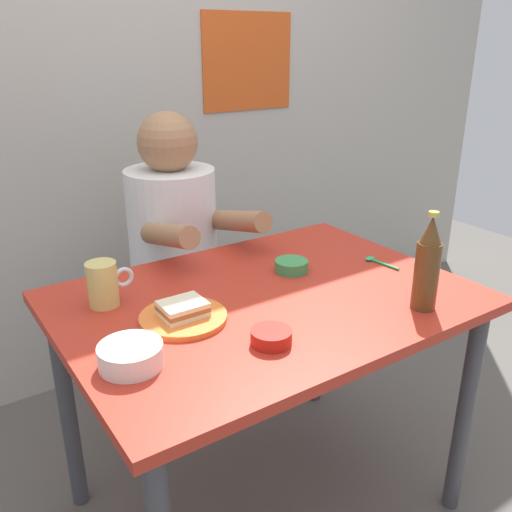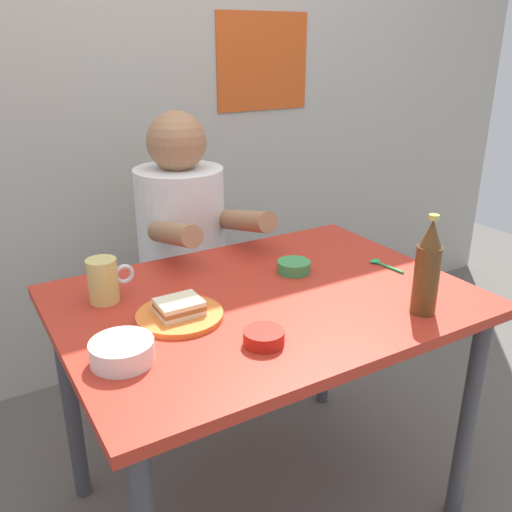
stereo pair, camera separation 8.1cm
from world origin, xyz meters
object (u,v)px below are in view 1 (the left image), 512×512
at_px(beer_bottle, 427,266).
at_px(dip_bowl_green, 291,265).
at_px(dining_table, 266,326).
at_px(stool, 178,326).
at_px(plate_orange, 183,317).
at_px(sandwich, 183,308).
at_px(beer_mug, 104,284).
at_px(person_seated, 174,226).

distance_m(beer_bottle, dip_bowl_green, 0.42).
height_order(dining_table, beer_bottle, beer_bottle).
relative_size(stool, dip_bowl_green, 4.50).
height_order(dining_table, dip_bowl_green, dip_bowl_green).
distance_m(plate_orange, sandwich, 0.02).
relative_size(dining_table, beer_mug, 8.73).
bearing_deg(stool, plate_orange, -113.75).
xyz_separation_m(stool, beer_mug, (-0.41, -0.44, 0.45)).
distance_m(plate_orange, dip_bowl_green, 0.42).
relative_size(dining_table, stool, 2.44).
xyz_separation_m(plate_orange, beer_bottle, (0.55, -0.29, 0.11)).
bearing_deg(sandwich, plate_orange, 179.78).
bearing_deg(beer_mug, dip_bowl_green, -9.95).
height_order(sandwich, dip_bowl_green, sandwich).
relative_size(beer_bottle, dip_bowl_green, 2.62).
distance_m(person_seated, beer_bottle, 0.95).
bearing_deg(dining_table, person_seated, 87.80).
bearing_deg(beer_mug, person_seated, 46.34).
height_order(sandwich, beer_mug, beer_mug).
xyz_separation_m(stool, beer_bottle, (0.27, -0.92, 0.51)).
height_order(beer_bottle, dip_bowl_green, beer_bottle).
xyz_separation_m(plate_orange, sandwich, (0.00, -0.00, 0.02)).
distance_m(dining_table, stool, 0.70).
xyz_separation_m(person_seated, beer_bottle, (0.27, -0.91, 0.09)).
distance_m(stool, person_seated, 0.42).
bearing_deg(stool, beer_bottle, -73.43).
relative_size(sandwich, dip_bowl_green, 1.10).
relative_size(dining_table, plate_orange, 5.00).
height_order(stool, beer_bottle, beer_bottle).
height_order(sandwich, beer_bottle, beer_bottle).
height_order(stool, sandwich, sandwich).
bearing_deg(plate_orange, dining_table, -0.35).
bearing_deg(dining_table, stool, 87.84).
distance_m(dining_table, plate_orange, 0.27).
height_order(stool, dip_bowl_green, dip_bowl_green).
height_order(beer_mug, dip_bowl_green, beer_mug).
distance_m(sandwich, dip_bowl_green, 0.42).
bearing_deg(stool, sandwich, -113.75).
height_order(person_seated, dip_bowl_green, person_seated).
bearing_deg(dip_bowl_green, person_seated, 104.58).
distance_m(dining_table, beer_mug, 0.46).
height_order(person_seated, beer_bottle, person_seated).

